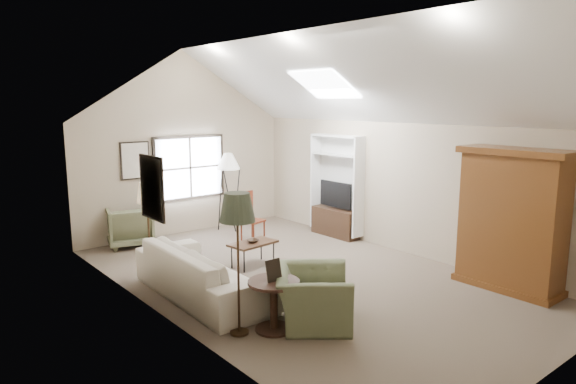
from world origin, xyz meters
TOP-DOWN VIEW (x-y plane):
  - room_shell at (0.00, 0.00)m, footprint 5.01×8.01m
  - window at (0.10, 3.96)m, footprint 1.72×0.08m
  - skylight at (1.30, 0.90)m, footprint 0.80×1.20m
  - wall_art at (-1.88, 1.94)m, footprint 1.97×3.71m
  - armoire at (2.18, -2.40)m, footprint 0.60×1.50m
  - tv_alcove at (2.34, 1.60)m, footprint 0.32×1.30m
  - media_console at (2.32, 1.60)m, footprint 0.34×1.18m
  - tv_panel at (2.32, 1.60)m, footprint 0.05×0.90m
  - sofa at (-1.70, 0.34)m, footprint 1.10×2.68m
  - armchair_near at (-1.05, -1.40)m, footprint 1.44×1.46m
  - armchair_far at (-1.45, 3.70)m, footprint 1.07×1.08m
  - coffee_table at (-0.28, 1.05)m, footprint 0.90×0.56m
  - bowl at (-0.28, 1.05)m, footprint 0.22×0.22m
  - side_table at (-1.60, -1.26)m, footprint 0.68×0.68m
  - side_chair at (0.72, 2.44)m, footprint 0.48×0.48m
  - tripod_lamp at (0.82, 3.51)m, footprint 0.53×0.53m
  - dark_lamp at (-2.00, -1.06)m, footprint 0.45×0.45m
  - tan_lamp at (-2.00, 1.54)m, footprint 0.34×0.34m

SIDE VIEW (x-z plane):
  - coffee_table at x=-0.28m, z-range 0.00..0.43m
  - media_console at x=2.32m, z-range 0.00..0.60m
  - side_table at x=-1.60m, z-range 0.00..0.66m
  - armchair_near at x=-1.05m, z-range 0.00..0.71m
  - sofa at x=-1.70m, z-range 0.00..0.77m
  - armchair_far at x=-1.45m, z-range 0.00..0.81m
  - bowl at x=-0.28m, z-range 0.43..0.48m
  - side_chair at x=0.72m, z-range 0.00..1.03m
  - tan_lamp at x=-2.00m, z-range 0.00..1.66m
  - tripod_lamp at x=0.82m, z-range 0.00..1.79m
  - tv_panel at x=2.32m, z-range 0.65..1.20m
  - dark_lamp at x=-2.00m, z-range 0.00..1.85m
  - armoire at x=2.18m, z-range 0.00..2.20m
  - tv_alcove at x=2.34m, z-range 0.10..2.20m
  - window at x=0.10m, z-range 0.74..2.16m
  - wall_art at x=-1.88m, z-range 1.29..2.17m
  - room_shell at x=0.00m, z-range 1.21..5.21m
  - skylight at x=1.30m, z-range 2.96..3.48m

